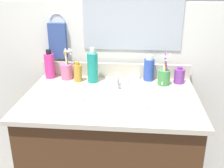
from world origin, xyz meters
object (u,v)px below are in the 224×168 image
bottle_shampoo_blue (149,69)px  cup_green (164,76)px  bottle_soap_pink (50,65)px  cup_pink (67,70)px  hand_towel (58,41)px  bottle_mouthwash_teal (93,67)px  faucet (117,82)px  bottle_oil_amber (78,73)px  bottle_cream_purple (179,76)px  soap_bar (134,78)px

bottle_shampoo_blue → cup_green: cup_green is taller
bottle_soap_pink → cup_pink: size_ratio=0.92×
hand_towel → bottle_mouthwash_teal: 0.29m
bottle_soap_pink → bottle_mouthwash_teal: (0.28, -0.05, 0.01)m
hand_towel → bottle_soap_pink: (-0.04, -0.07, -0.14)m
faucet → bottle_oil_amber: size_ratio=1.29×
hand_towel → bottle_shampoo_blue: bearing=-6.2°
bottle_mouthwash_teal → bottle_shampoo_blue: (0.34, 0.06, -0.02)m
hand_towel → bottle_mouthwash_teal: (0.24, -0.12, -0.13)m
bottle_soap_pink → bottle_shampoo_blue: bottle_soap_pink is taller
hand_towel → bottle_cream_purple: size_ratio=2.15×
cup_green → bottle_mouthwash_teal: bearing=178.6°
cup_pink → cup_green: (0.59, -0.05, -0.00)m
bottle_oil_amber → faucet: bearing=-13.8°
hand_towel → bottle_cream_purple: (0.75, -0.10, -0.17)m
faucet → hand_towel: bearing=155.2°
cup_pink → soap_bar: bearing=3.6°
hand_towel → cup_pink: size_ratio=1.12×
bottle_cream_purple → cup_pink: (-0.68, 0.01, 0.01)m
cup_pink → cup_green: bearing=-4.5°
faucet → bottle_soap_pink: bearing=166.0°
cup_pink → bottle_shampoo_blue: bearing=2.5°
faucet → bottle_cream_purple: 0.37m
bottle_cream_purple → bottle_soap_pink: bearing=178.3°
hand_towel → bottle_cream_purple: 0.78m
bottle_shampoo_blue → cup_green: 0.11m
hand_towel → bottle_shampoo_blue: (0.57, -0.06, -0.15)m
bottle_soap_pink → soap_bar: size_ratio=2.82×
faucet → bottle_shampoo_blue: 0.22m
bottle_mouthwash_teal → bottle_cream_purple: bearing=2.8°
cup_pink → soap_bar: cup_pink is taller
cup_pink → soap_bar: size_ratio=3.07×
hand_towel → bottle_mouthwash_teal: bearing=-27.1°
bottle_soap_pink → bottle_mouthwash_teal: size_ratio=0.86×
bottle_soap_pink → cup_green: 0.70m
cup_green → cup_pink: bearing=175.5°
bottle_mouthwash_teal → bottle_oil_amber: size_ratio=1.69×
bottle_oil_amber → cup_pink: cup_pink is taller
bottle_cream_purple → faucet: bearing=-167.0°
hand_towel → cup_green: 0.69m
bottle_mouthwash_teal → cup_pink: bearing=167.8°
bottle_shampoo_blue → hand_towel: bearing=173.8°
bottle_shampoo_blue → cup_pink: 0.50m
hand_towel → faucet: size_ratio=1.38×
cup_green → soap_bar: 0.19m
hand_towel → soap_bar: size_ratio=3.44×
bottle_cream_purple → cup_green: bearing=-159.2°
bottle_soap_pink → hand_towel: bearing=59.4°
faucet → bottle_shampoo_blue: bottle_shampoo_blue is taller
faucet → cup_green: cup_green is taller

